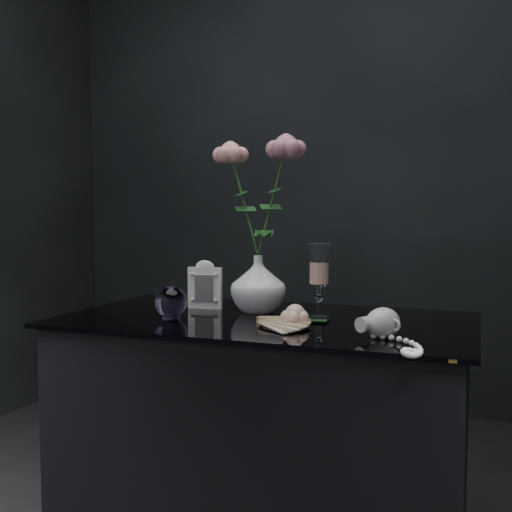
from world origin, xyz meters
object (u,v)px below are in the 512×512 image
at_px(vase, 258,284).
at_px(picture_frame, 205,285).
at_px(paperweight, 171,302).
at_px(loose_rose, 295,315).
at_px(wine_glass, 319,282).
at_px(pearl_jar, 383,321).

xyz_separation_m(vase, picture_frame, (-0.17, 0.01, -0.01)).
height_order(paperweight, loose_rose, paperweight).
height_order(picture_frame, paperweight, picture_frame).
height_order(wine_glass, paperweight, wine_glass).
bearing_deg(paperweight, wine_glass, 18.02).
height_order(vase, paperweight, vase).
height_order(vase, wine_glass, wine_glass).
height_order(picture_frame, pearl_jar, picture_frame).
distance_m(vase, loose_rose, 0.22).
xyz_separation_m(wine_glass, picture_frame, (-0.35, 0.06, -0.03)).
xyz_separation_m(vase, wine_glass, (0.18, -0.05, 0.02)).
relative_size(wine_glass, paperweight, 2.34).
relative_size(wine_glass, pearl_jar, 0.80).
relative_size(picture_frame, paperweight, 1.66).
bearing_deg(wine_glass, picture_frame, 170.46).
bearing_deg(paperweight, loose_rose, 3.39).
relative_size(picture_frame, loose_rose, 0.91).
bearing_deg(pearl_jar, paperweight, -153.57).
xyz_separation_m(wine_glass, loose_rose, (-0.03, -0.10, -0.07)).
bearing_deg(wine_glass, loose_rose, -108.67).
bearing_deg(vase, pearl_jar, -30.25).
bearing_deg(picture_frame, wine_glass, -16.10).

